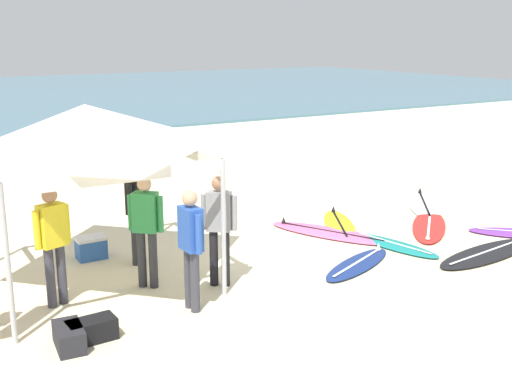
# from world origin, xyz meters

# --- Properties ---
(ground_plane) EXTENTS (80.00, 80.00, 0.00)m
(ground_plane) POSITION_xyz_m (0.00, 0.00, 0.00)
(ground_plane) COLOR beige
(canopy_tent) EXTENTS (3.06, 3.06, 2.75)m
(canopy_tent) POSITION_xyz_m (-2.70, 0.62, 2.39)
(canopy_tent) COLOR #B7B7BC
(canopy_tent) RESTS_ON ground
(surfboard_white) EXTENTS (2.09, 2.34, 0.19)m
(surfboard_white) POSITION_xyz_m (4.93, 1.18, 0.04)
(surfboard_white) COLOR white
(surfboard_white) RESTS_ON ground
(surfboard_yellow) EXTENTS (1.50, 2.08, 0.19)m
(surfboard_yellow) POSITION_xyz_m (2.36, 0.97, 0.04)
(surfboard_yellow) COLOR yellow
(surfboard_yellow) RESTS_ON ground
(surfboard_navy) EXTENTS (1.95, 1.21, 0.19)m
(surfboard_navy) POSITION_xyz_m (1.23, -0.95, 0.04)
(surfboard_navy) COLOR navy
(surfboard_navy) RESTS_ON ground
(surfboard_black) EXTENTS (2.55, 0.95, 0.19)m
(surfboard_black) POSITION_xyz_m (3.51, -1.70, 0.04)
(surfboard_black) COLOR black
(surfboard_black) RESTS_ON ground
(surfboard_red) EXTENTS (2.15, 2.05, 0.19)m
(surfboard_red) POSITION_xyz_m (3.83, -0.03, 0.04)
(surfboard_red) COLOR red
(surfboard_red) RESTS_ON ground
(surfboard_teal) EXTENTS (0.83, 1.89, 0.19)m
(surfboard_teal) POSITION_xyz_m (2.42, -0.53, 0.04)
(surfboard_teal) COLOR #19847F
(surfboard_teal) RESTS_ON ground
(surfboard_pink) EXTENTS (1.76, 2.58, 0.19)m
(surfboard_pink) POSITION_xyz_m (1.87, 0.63, 0.04)
(surfboard_pink) COLOR pink
(surfboard_pink) RESTS_ON ground
(person_grey) EXTENTS (0.45, 0.40, 1.71)m
(person_grey) POSITION_xyz_m (-1.12, -0.51, 0.99)
(person_grey) COLOR black
(person_grey) RESTS_ON ground
(person_black) EXTENTS (0.41, 0.43, 1.71)m
(person_black) POSITION_xyz_m (-1.84, 1.06, 0.99)
(person_black) COLOR #2D2D33
(person_black) RESTS_ON ground
(person_green) EXTENTS (0.43, 0.40, 1.71)m
(person_green) POSITION_xyz_m (-2.08, -0.00, 0.99)
(person_green) COLOR #2D2D33
(person_green) RESTS_ON ground
(person_yellow) EXTENTS (0.53, 0.32, 1.71)m
(person_yellow) POSITION_xyz_m (-3.43, 0.04, 0.99)
(person_yellow) COLOR #383842
(person_yellow) RESTS_ON ground
(person_blue) EXTENTS (0.23, 0.55, 1.71)m
(person_blue) POSITION_xyz_m (-1.85, -1.08, 0.99)
(person_blue) COLOR #383842
(person_blue) RESTS_ON ground
(gear_bag_near_tent) EXTENTS (0.61, 0.35, 0.28)m
(gear_bag_near_tent) POSITION_xyz_m (-3.33, -1.27, 0.14)
(gear_bag_near_tent) COLOR black
(gear_bag_near_tent) RESTS_ON ground
(gear_bag_by_pole) EXTENTS (0.37, 0.63, 0.28)m
(gear_bag_by_pole) POSITION_xyz_m (-3.62, -1.31, 0.14)
(gear_bag_by_pole) COLOR #232328
(gear_bag_by_pole) RESTS_ON ground
(cooler_box) EXTENTS (0.50, 0.36, 0.39)m
(cooler_box) POSITION_xyz_m (-2.45, 1.68, 0.20)
(cooler_box) COLOR #2D60B7
(cooler_box) RESTS_ON ground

